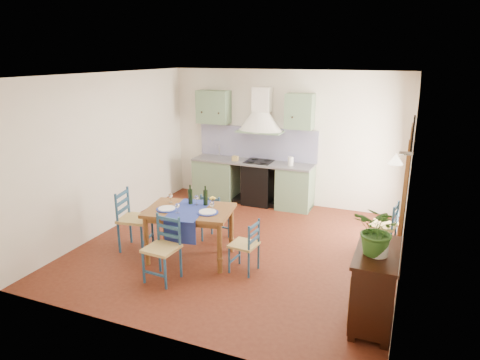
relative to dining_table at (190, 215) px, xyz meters
The scene contains 13 objects.
floor 1.12m from the dining_table, 49.68° to the left, with size 5.00×5.00×0.00m, color #45180E.
back_wall 2.96m from the dining_table, 88.38° to the left, with size 5.00×0.96×2.80m.
right_wall 3.24m from the dining_table, 16.95° to the left, with size 0.26×5.00×2.80m.
left_wall 2.16m from the dining_table, 161.53° to the left, with size 0.04×5.00×2.80m, color silver.
ceiling 2.25m from the dining_table, 49.68° to the left, with size 5.00×5.00×0.01m, color silver.
dining_table is the anchor object (origin of this frame).
chair_near 0.76m from the dining_table, 93.17° to the right, with size 0.46×0.46×0.93m.
chair_far 0.81m from the dining_table, 86.03° to the left, with size 0.42×0.42×0.85m.
chair_left 1.05m from the dining_table, behind, with size 0.54×0.54×1.00m.
chair_right 1.00m from the dining_table, ahead, with size 0.41×0.41×0.80m.
chair_spare 3.14m from the dining_table, 27.07° to the left, with size 0.45×0.45×0.84m.
sideboard 2.90m from the dining_table, 13.22° to the right, with size 0.50×1.05×0.94m.
potted_plant 2.95m from the dining_table, 15.26° to the right, with size 0.53×0.46×0.58m, color #316122.
Camera 1 is at (2.49, -6.03, 3.09)m, focal length 32.00 mm.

